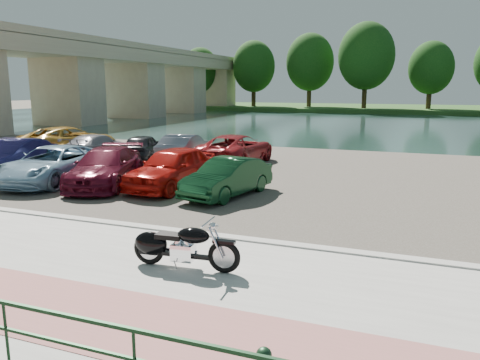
% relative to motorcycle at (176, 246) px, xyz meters
% --- Properties ---
extents(ground, '(200.00, 200.00, 0.00)m').
position_rel_motorcycle_xyz_m(ground, '(-0.46, 0.17, -0.56)').
color(ground, '#595447').
rests_on(ground, ground).
extents(promenade, '(60.00, 6.00, 0.10)m').
position_rel_motorcycle_xyz_m(promenade, '(-0.46, -0.83, -0.51)').
color(promenade, '#AAA6A0').
rests_on(promenade, ground).
extents(pink_path, '(60.00, 2.00, 0.01)m').
position_rel_motorcycle_xyz_m(pink_path, '(-0.46, -2.33, -0.46)').
color(pink_path, '#A8625E').
rests_on(pink_path, promenade).
extents(kerb, '(60.00, 0.30, 0.14)m').
position_rel_motorcycle_xyz_m(kerb, '(-0.46, 2.17, -0.49)').
color(kerb, '#AAA6A0').
rests_on(kerb, ground).
extents(parking_lot, '(60.00, 18.00, 0.04)m').
position_rel_motorcycle_xyz_m(parking_lot, '(-0.46, 11.17, -0.54)').
color(parking_lot, '#413C34').
rests_on(parking_lot, ground).
extents(river, '(120.00, 40.00, 0.00)m').
position_rel_motorcycle_xyz_m(river, '(-0.46, 40.17, -0.56)').
color(river, '#1A302B').
rests_on(river, ground).
extents(far_bank, '(120.00, 24.00, 0.60)m').
position_rel_motorcycle_xyz_m(far_bank, '(-0.46, 72.17, -0.26)').
color(far_bank, '#274D1B').
rests_on(far_bank, ground).
extents(bridge, '(7.00, 56.00, 8.55)m').
position_rel_motorcycle_xyz_m(bridge, '(-28.46, 41.20, 4.96)').
color(bridge, tan).
rests_on(bridge, ground).
extents(railing, '(24.04, 0.05, 0.90)m').
position_rel_motorcycle_xyz_m(railing, '(-0.46, -3.83, 0.23)').
color(railing, '#15311D').
rests_on(railing, promenade).
extents(far_trees, '(70.25, 10.68, 12.52)m').
position_rel_motorcycle_xyz_m(far_trees, '(3.90, 65.96, 6.93)').
color(far_trees, '#342613').
rests_on(far_trees, far_bank).
extents(motorcycle, '(2.33, 0.75, 1.05)m').
position_rel_motorcycle_xyz_m(motorcycle, '(0.00, 0.00, 0.00)').
color(motorcycle, black).
rests_on(motorcycle, promenade).
extents(car_1, '(2.53, 4.87, 1.53)m').
position_rel_motorcycle_xyz_m(car_1, '(-11.59, 6.86, 0.24)').
color(car_1, '#16143F').
rests_on(car_1, parking_lot).
extents(car_2, '(2.96, 5.38, 1.43)m').
position_rel_motorcycle_xyz_m(car_2, '(-8.86, 6.25, 0.19)').
color(car_2, '#85A9C1').
rests_on(car_2, parking_lot).
extents(car_3, '(3.43, 5.29, 1.42)m').
position_rel_motorcycle_xyz_m(car_3, '(-6.53, 6.49, 0.19)').
color(car_3, '#520B1D').
rests_on(car_3, parking_lot).
extents(car_4, '(2.09, 4.61, 1.54)m').
position_rel_motorcycle_xyz_m(car_4, '(-3.96, 7.02, 0.25)').
color(car_4, '#B2110B').
rests_on(car_4, parking_lot).
extents(car_5, '(2.15, 4.14, 1.30)m').
position_rel_motorcycle_xyz_m(car_5, '(-1.55, 6.56, 0.13)').
color(car_5, '#0E341A').
rests_on(car_5, parking_lot).
extents(car_6, '(3.93, 6.03, 1.54)m').
position_rel_motorcycle_xyz_m(car_6, '(-13.87, 12.98, 0.25)').
color(car_6, '#B48429').
rests_on(car_6, parking_lot).
extents(car_7, '(2.29, 4.57, 1.27)m').
position_rel_motorcycle_xyz_m(car_7, '(-11.42, 12.23, 0.12)').
color(car_7, gray).
rests_on(car_7, parking_lot).
extents(car_8, '(2.51, 4.06, 1.29)m').
position_rel_motorcycle_xyz_m(car_8, '(-8.99, 12.93, 0.12)').
color(car_8, black).
rests_on(car_8, parking_lot).
extents(car_9, '(1.98, 4.40, 1.40)m').
position_rel_motorcycle_xyz_m(car_9, '(-6.44, 12.74, 0.18)').
color(car_9, slate).
rests_on(car_9, parking_lot).
extents(car_10, '(2.61, 5.33, 1.46)m').
position_rel_motorcycle_xyz_m(car_10, '(-3.79, 13.00, 0.21)').
color(car_10, maroon).
rests_on(car_10, parking_lot).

